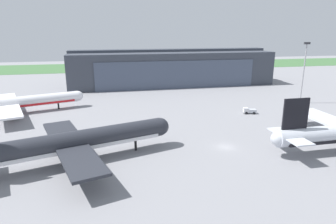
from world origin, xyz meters
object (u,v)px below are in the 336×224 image
object	(u,v)px
airliner_far_left	(9,104)
airliner_near_left	(75,142)
apron_light_mast	(304,69)
maintenance_hangar	(170,67)
pushback_tractor	(249,111)

from	to	relation	value
airliner_far_left	airliner_near_left	distance (m)	48.69
airliner_near_left	apron_light_mast	world-z (taller)	apron_light_mast
maintenance_hangar	pushback_tractor	size ratio (longest dim) A/B	22.27
airliner_near_left	pushback_tractor	distance (m)	59.76
maintenance_hangar	airliner_far_left	world-z (taller)	maintenance_hangar
airliner_near_left	airliner_far_left	bearing A→B (deg)	119.54
maintenance_hangar	airliner_far_left	distance (m)	79.75
airliner_far_left	pushback_tractor	bearing A→B (deg)	-11.29
airliner_far_left	apron_light_mast	distance (m)	103.78
airliner_far_left	pushback_tractor	xyz separation A→B (m)	(77.22, -15.41, -2.72)
maintenance_hangar	airliner_near_left	size ratio (longest dim) A/B	2.37
maintenance_hangar	airliner_near_left	bearing A→B (deg)	-114.44
airliner_far_left	pushback_tractor	world-z (taller)	airliner_far_left
maintenance_hangar	airliner_near_left	xyz separation A→B (m)	(-40.48, -89.07, -3.82)
maintenance_hangar	airliner_far_left	bearing A→B (deg)	-144.08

